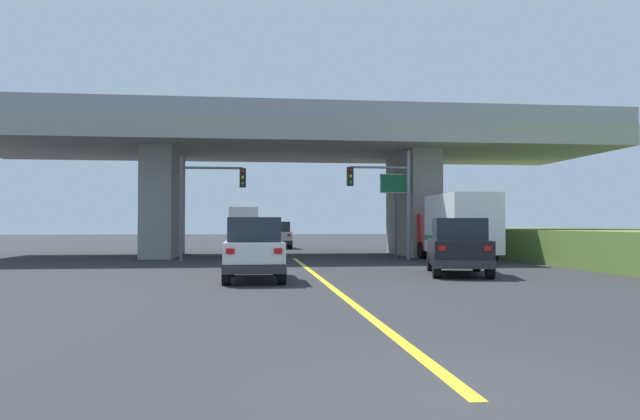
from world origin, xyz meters
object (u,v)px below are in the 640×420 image
(suv_lead, at_px, (254,249))
(suv_crossing, at_px, (458,246))
(sedan_oncoming, at_px, (278,235))
(semi_truck_distant, at_px, (244,226))
(box_truck, at_px, (457,227))
(traffic_signal_farside, at_px, (205,193))
(highway_sign, at_px, (396,193))
(traffic_signal_nearside, at_px, (388,192))

(suv_lead, distance_m, suv_crossing, 7.39)
(sedan_oncoming, xyz_separation_m, semi_truck_distant, (-2.59, 5.45, 0.66))
(box_truck, distance_m, semi_truck_distant, 24.93)
(box_truck, relative_size, traffic_signal_farside, 1.28)
(sedan_oncoming, distance_m, highway_sign, 14.72)
(suv_lead, distance_m, box_truck, 13.26)
(sedan_oncoming, height_order, highway_sign, highway_sign)
(traffic_signal_nearside, bearing_deg, suv_lead, -122.97)
(suv_lead, bearing_deg, suv_crossing, 10.00)
(box_truck, height_order, traffic_signal_nearside, traffic_signal_nearside)
(box_truck, bearing_deg, suv_lead, -138.25)
(box_truck, bearing_deg, traffic_signal_farside, 171.48)
(traffic_signal_farside, bearing_deg, sedan_oncoming, 74.35)
(traffic_signal_nearside, bearing_deg, suv_crossing, -87.19)
(traffic_signal_nearside, bearing_deg, highway_sign, 66.33)
(traffic_signal_nearside, xyz_separation_m, semi_truck_distant, (-7.52, 20.88, -1.81))
(traffic_signal_farside, bearing_deg, suv_lead, -77.38)
(semi_truck_distant, bearing_deg, traffic_signal_farside, -94.67)
(suv_lead, height_order, box_truck, box_truck)
(semi_truck_distant, bearing_deg, suv_crossing, -75.17)
(suv_crossing, height_order, semi_truck_distant, semi_truck_distant)
(semi_truck_distant, bearing_deg, box_truck, -64.90)
(traffic_signal_farside, bearing_deg, box_truck, -8.52)
(suv_crossing, distance_m, semi_truck_distant, 31.15)
(suv_crossing, height_order, box_truck, box_truck)
(suv_lead, relative_size, box_truck, 0.67)
(traffic_signal_nearside, distance_m, semi_truck_distant, 22.26)
(traffic_signal_nearside, height_order, semi_truck_distant, traffic_signal_nearside)
(sedan_oncoming, xyz_separation_m, traffic_signal_nearside, (4.93, -15.43, 2.46))
(suv_crossing, relative_size, highway_sign, 1.00)
(suv_lead, height_order, suv_crossing, same)
(highway_sign, bearing_deg, traffic_signal_farside, -168.73)
(suv_crossing, xyz_separation_m, semi_truck_distant, (-7.97, 30.11, 0.66))
(traffic_signal_farside, xyz_separation_m, semi_truck_distant, (1.69, 20.74, -1.67))
(highway_sign, distance_m, semi_truck_distant, 20.62)
(traffic_signal_nearside, bearing_deg, semi_truck_distant, 109.80)
(sedan_oncoming, bearing_deg, highway_sign, -66.10)
(highway_sign, bearing_deg, traffic_signal_nearside, -113.67)
(box_truck, xyz_separation_m, traffic_signal_farside, (-12.27, 1.84, 1.66))
(sedan_oncoming, relative_size, traffic_signal_farside, 0.84)
(highway_sign, bearing_deg, suv_crossing, -92.49)
(box_truck, relative_size, highway_sign, 1.39)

